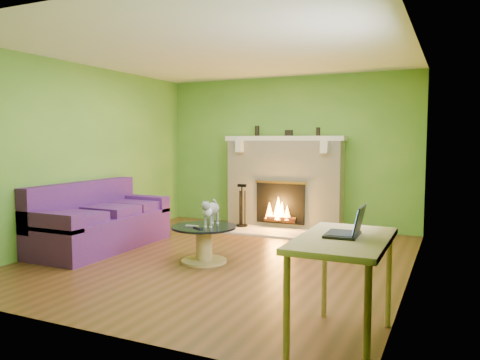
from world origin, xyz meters
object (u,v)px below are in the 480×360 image
object	(u,v)px
sofa	(99,223)
coffee_table	(204,241)
cat	(211,212)
desk	(343,250)

from	to	relation	value
sofa	coffee_table	world-z (taller)	sofa
coffee_table	cat	bearing A→B (deg)	32.01
desk	cat	xyz separation A→B (m)	(-2.00, 1.67, -0.09)
coffee_table	sofa	bearing A→B (deg)	177.87
cat	desk	bearing A→B (deg)	-49.98
coffee_table	desk	world-z (taller)	desk
coffee_table	cat	world-z (taller)	cat
sofa	coffee_table	xyz separation A→B (m)	(1.73, -0.06, -0.09)
sofa	cat	size ratio (longest dim) A/B	3.75
coffee_table	desk	xyz separation A→B (m)	(2.08, -1.62, 0.45)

